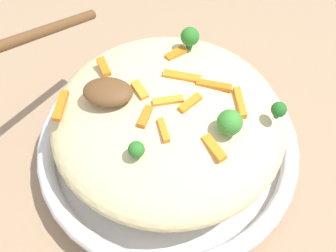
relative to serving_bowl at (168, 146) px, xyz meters
name	(u,v)px	position (x,y,z in m)	size (l,w,h in m)	color
ground_plane	(168,156)	(0.00, 0.00, -0.03)	(2.40, 2.40, 0.00)	#9E7F60
serving_bowl	(168,146)	(0.00, 0.00, 0.00)	(0.33, 0.33, 0.05)	silver
pasta_mound	(168,121)	(0.00, 0.00, 0.06)	(0.28, 0.27, 0.08)	beige
carrot_piece_0	(190,103)	(0.02, 0.00, 0.10)	(0.03, 0.01, 0.01)	orange
carrot_piece_1	(167,101)	(0.00, 0.00, 0.10)	(0.03, 0.01, 0.01)	orange
carrot_piece_2	(140,90)	(-0.03, 0.01, 0.10)	(0.03, 0.01, 0.01)	orange
carrot_piece_3	(182,77)	(0.01, 0.04, 0.10)	(0.04, 0.01, 0.01)	orange
carrot_piece_4	(104,67)	(-0.08, 0.04, 0.09)	(0.03, 0.01, 0.01)	orange
carrot_piece_5	(214,148)	(0.05, -0.05, 0.09)	(0.03, 0.01, 0.01)	orange
carrot_piece_6	(145,116)	(-0.02, -0.02, 0.10)	(0.03, 0.01, 0.01)	orange
carrot_piece_7	(161,130)	(0.00, -0.04, 0.10)	(0.03, 0.01, 0.01)	orange
carrot_piece_8	(174,54)	(0.00, 0.08, 0.09)	(0.03, 0.01, 0.01)	orange
carrot_piece_9	(214,85)	(0.05, 0.03, 0.10)	(0.04, 0.01, 0.01)	orange
carrot_piece_10	(61,105)	(-0.12, -0.02, 0.09)	(0.04, 0.01, 0.01)	orange
carrot_piece_11	(240,102)	(0.08, 0.01, 0.09)	(0.04, 0.01, 0.01)	orange
broccoli_floret_0	(230,123)	(0.07, -0.03, 0.11)	(0.03, 0.03, 0.03)	#377928
broccoli_floret_1	(136,150)	(-0.02, -0.07, 0.10)	(0.02, 0.02, 0.02)	#296820
broccoli_floret_2	(279,110)	(0.12, 0.00, 0.10)	(0.02, 0.02, 0.02)	#205B1C
broccoli_floret_3	(190,37)	(0.02, 0.09, 0.11)	(0.02, 0.02, 0.03)	#296820
serving_spoon	(80,67)	(-0.10, 0.02, 0.12)	(0.15, 0.17, 0.09)	brown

